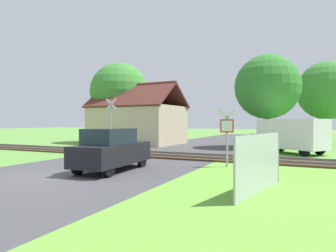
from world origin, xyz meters
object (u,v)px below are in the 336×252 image
object	(u,v)px
tree_far	(327,90)
tree_right	(267,87)
mail_truck	(289,134)
parked_car	(112,150)
tree_left	(119,92)
fence_panel	(260,163)
crossing_sign_far	(111,120)
stop_sign_near	(227,132)
house	(137,123)

from	to	relation	value
tree_far	tree_right	distance (m)	7.62
tree_right	mail_truck	xyz separation A→B (m)	(1.87, -4.01, -3.62)
tree_right	parked_car	xyz separation A→B (m)	(-4.51, -14.75, -3.96)
tree_left	fence_panel	size ratio (longest dim) A/B	2.27
crossing_sign_far	tree_far	world-z (taller)	tree_far
mail_truck	crossing_sign_far	bearing A→B (deg)	136.59
stop_sign_near	fence_panel	distance (m)	4.98
tree_left	mail_truck	distance (m)	17.19
stop_sign_near	tree_far	world-z (taller)	tree_far
house	fence_panel	size ratio (longest dim) A/B	2.43
stop_sign_near	crossing_sign_far	size ratio (longest dim) A/B	0.71
crossing_sign_far	parked_car	size ratio (longest dim) A/B	0.93
mail_truck	house	bearing A→B (deg)	109.46
tree_far	crossing_sign_far	bearing A→B (deg)	-139.00
crossing_sign_far	house	bearing A→B (deg)	97.65
tree_left	tree_far	bearing A→B (deg)	17.13
house	tree_left	world-z (taller)	tree_left
tree_right	tree_left	size ratio (longest dim) A/B	0.93
tree_right	fence_panel	distance (m)	16.65
stop_sign_near	tree_far	xyz separation A→B (m)	(4.99, 17.69, 3.36)
mail_truck	fence_panel	xyz separation A→B (m)	(-0.20, -12.06, -0.39)
stop_sign_near	tree_right	world-z (taller)	tree_right
stop_sign_near	fence_panel	world-z (taller)	stop_sign_near
house	tree_far	distance (m)	17.88
tree_far	tree_left	distance (m)	19.80
stop_sign_near	tree_left	world-z (taller)	tree_left
fence_panel	parked_car	bearing A→B (deg)	89.65
tree_left	fence_panel	distance (m)	23.25
tree_far	tree_left	xyz separation A→B (m)	(-18.92, -5.83, 0.12)
stop_sign_near	crossing_sign_far	bearing A→B (deg)	-33.91
crossing_sign_far	mail_truck	distance (m)	12.50
house	parked_car	size ratio (longest dim) A/B	2.10
tree_left	fence_panel	xyz separation A→B (m)	(16.00, -16.33, -4.23)
tree_far	tree_left	bearing A→B (deg)	-162.87
tree_right	stop_sign_near	bearing A→B (deg)	-91.96
house	parked_car	world-z (taller)	house
house	stop_sign_near	bearing A→B (deg)	-41.32
house	crossing_sign_far	bearing A→B (deg)	-74.10
stop_sign_near	parked_car	size ratio (longest dim) A/B	0.66
mail_truck	fence_panel	bearing A→B (deg)	-147.43
house	tree_far	bearing A→B (deg)	25.21
house	fence_panel	world-z (taller)	house
crossing_sign_far	tree_far	bearing A→B (deg)	35.61
stop_sign_near	mail_truck	size ratio (longest dim) A/B	0.53
tree_right	tree_left	world-z (taller)	tree_left
house	mail_truck	bearing A→B (deg)	-11.19
crossing_sign_far	tree_right	distance (m)	12.62
tree_right	mail_truck	world-z (taller)	tree_right
house	tree_far	xyz separation A→B (m)	(16.30, 6.70, 3.03)
tree_far	tree_left	size ratio (longest dim) A/B	0.96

